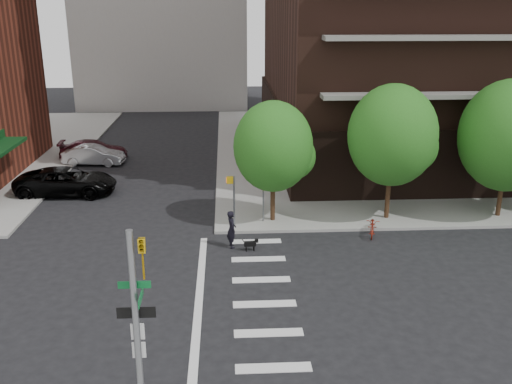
# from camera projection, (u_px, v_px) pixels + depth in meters

# --- Properties ---
(ground) EXTENTS (120.00, 120.00, 0.00)m
(ground) POSITION_uv_depth(u_px,v_px,m) (185.00, 306.00, 21.43)
(ground) COLOR black
(ground) RESTS_ON ground
(sidewalk_ne) EXTENTS (39.00, 33.00, 0.15)m
(sidewalk_ne) POSITION_uv_depth(u_px,v_px,m) (466.00, 148.00, 44.74)
(sidewalk_ne) COLOR gray
(sidewalk_ne) RESTS_ON ground
(crosswalk) EXTENTS (3.85, 13.00, 0.01)m
(crosswalk) POSITION_uv_depth(u_px,v_px,m) (244.00, 305.00, 21.54)
(crosswalk) COLOR silver
(crosswalk) RESTS_ON ground
(tree_a) EXTENTS (4.00, 4.00, 5.90)m
(tree_a) POSITION_uv_depth(u_px,v_px,m) (273.00, 147.00, 28.42)
(tree_a) COLOR #301E11
(tree_a) RESTS_ON sidewalk_ne
(tree_b) EXTENTS (4.50, 4.50, 6.65)m
(tree_b) POSITION_uv_depth(u_px,v_px,m) (392.00, 135.00, 28.58)
(tree_b) COLOR #301E11
(tree_b) RESTS_ON sidewalk_ne
(tree_c) EXTENTS (5.00, 5.00, 6.80)m
(tree_c) POSITION_uv_depth(u_px,v_px,m) (509.00, 136.00, 28.92)
(tree_c) COLOR #301E11
(tree_c) RESTS_ON sidewalk_ne
(traffic_signal) EXTENTS (0.90, 0.75, 6.00)m
(traffic_signal) POSITION_uv_depth(u_px,v_px,m) (141.00, 366.00, 13.45)
(traffic_signal) COLOR slate
(traffic_signal) RESTS_ON sidewalk_s
(pedestrian_signal) EXTENTS (2.18, 0.67, 2.60)m
(pedestrian_signal) POSITION_uv_depth(u_px,v_px,m) (240.00, 192.00, 28.47)
(pedestrian_signal) COLOR slate
(pedestrian_signal) RESTS_ON sidewalk_ne
(parked_car_black) EXTENTS (2.79, 5.85, 1.61)m
(parked_car_black) POSITION_uv_depth(u_px,v_px,m) (66.00, 181.00, 33.78)
(parked_car_black) COLOR black
(parked_car_black) RESTS_ON ground
(parked_car_maroon) EXTENTS (2.24, 4.92, 1.40)m
(parked_car_maroon) POSITION_uv_depth(u_px,v_px,m) (93.00, 150.00, 41.56)
(parked_car_maroon) COLOR #44131C
(parked_car_maroon) RESTS_ON ground
(parked_car_silver) EXTENTS (1.91, 4.36, 1.39)m
(parked_car_silver) POSITION_uv_depth(u_px,v_px,m) (94.00, 155.00, 40.09)
(parked_car_silver) COLOR #BABEC2
(parked_car_silver) RESTS_ON ground
(scooter) EXTENTS (1.06, 1.89, 0.94)m
(scooter) POSITION_uv_depth(u_px,v_px,m) (373.00, 226.00, 27.89)
(scooter) COLOR #9E2110
(scooter) RESTS_ON ground
(dog_walker) EXTENTS (0.73, 0.56, 1.79)m
(dog_walker) POSITION_uv_depth(u_px,v_px,m) (232.00, 229.00, 26.39)
(dog_walker) COLOR black
(dog_walker) RESTS_ON ground
(dog) EXTENTS (0.66, 0.23, 0.56)m
(dog) POSITION_uv_depth(u_px,v_px,m) (251.00, 244.00, 26.16)
(dog) COLOR black
(dog) RESTS_ON ground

